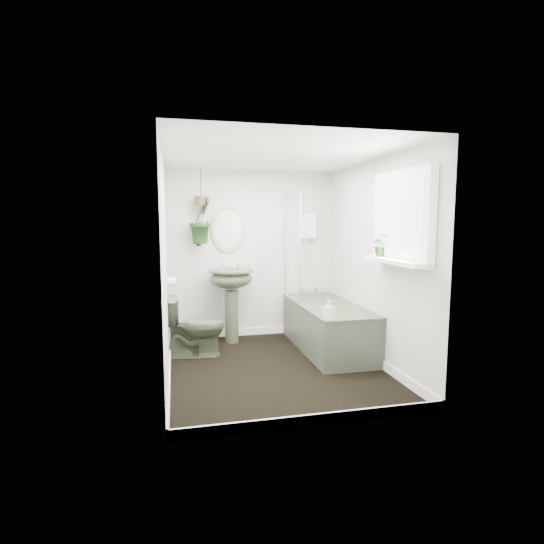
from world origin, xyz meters
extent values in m
cube|color=black|center=(0.00, 0.00, -0.01)|extent=(2.30, 2.80, 0.02)
cube|color=white|center=(0.00, 0.00, 2.31)|extent=(2.30, 2.80, 0.02)
cube|color=silver|center=(0.00, 1.41, 1.15)|extent=(2.30, 0.02, 2.30)
cube|color=silver|center=(0.00, -1.41, 1.15)|extent=(2.30, 0.02, 2.30)
cube|color=silver|center=(-1.16, 0.00, 1.15)|extent=(0.02, 2.80, 2.30)
cube|color=silver|center=(1.16, 0.00, 1.15)|extent=(0.02, 2.80, 2.30)
cube|color=white|center=(0.00, 0.00, 0.05)|extent=(2.30, 2.80, 0.10)
cube|color=white|center=(0.80, 1.34, 1.55)|extent=(0.20, 0.10, 0.35)
ellipsoid|color=tan|center=(-0.33, 1.37, 1.50)|extent=(0.46, 0.03, 0.62)
cylinder|color=black|center=(-0.73, 1.36, 1.40)|extent=(0.04, 0.04, 0.22)
cylinder|color=white|center=(-1.10, 0.70, 0.90)|extent=(0.11, 0.11, 0.11)
cube|color=white|center=(1.09, -0.70, 1.65)|extent=(0.08, 1.00, 0.90)
cube|color=white|center=(1.02, -0.70, 1.23)|extent=(0.18, 1.00, 0.04)
cube|color=white|center=(1.04, -0.70, 1.65)|extent=(0.01, 0.86, 0.76)
imported|color=#3A402E|center=(-0.85, 0.63, 0.36)|extent=(0.75, 0.47, 0.73)
imported|color=black|center=(1.04, -0.40, 1.37)|extent=(0.25, 0.23, 0.24)
imported|color=black|center=(-0.70, 1.25, 1.63)|extent=(0.42, 0.43, 0.61)
imported|color=black|center=(0.51, -0.29, 0.69)|extent=(0.12, 0.13, 0.21)
cylinder|color=#4C3D26|center=(-0.70, 1.25, 1.88)|extent=(0.16, 0.16, 0.12)
camera|label=1|loc=(-1.05, -4.42, 1.62)|focal=28.00mm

